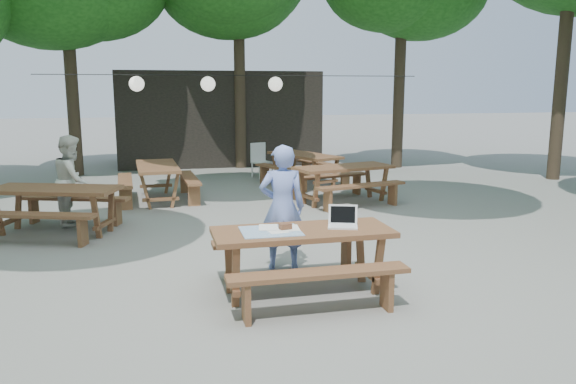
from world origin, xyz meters
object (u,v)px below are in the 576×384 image
Objects in this scene: main_picnic_table at (302,261)px; second_person at (72,180)px; picnic_table_nw at (56,210)px; woman at (282,207)px; plastic_chair at (262,168)px.

main_picnic_table is 1.31× the size of second_person.
woman is at bearing -19.97° from picnic_table_nw.
second_person is at bearing -154.32° from plastic_chair.
picnic_table_nw is at bearing 164.01° from second_person.
woman is (3.14, -2.55, 0.42)m from picnic_table_nw.
second_person reaches higher than picnic_table_nw.
picnic_table_nw is 2.57× the size of plastic_chair.
main_picnic_table is 5.08m from second_person.
plastic_chair is at bearing 82.27° from main_picnic_table.
second_person is (-2.94, 3.16, -0.04)m from woman.
second_person is at bearing -38.49° from woman.
main_picnic_table is 4.72m from picnic_table_nw.
plastic_chair is (4.09, 4.28, -0.51)m from second_person.
picnic_table_nw is 1.51× the size of second_person.
plastic_chair is at bearing -41.32° from second_person.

